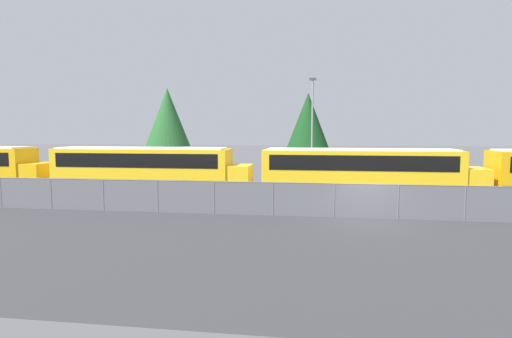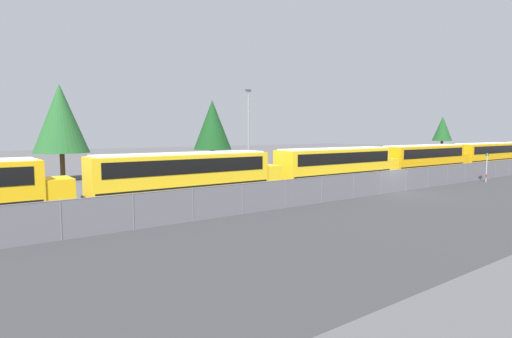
{
  "view_description": "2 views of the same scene",
  "coord_description": "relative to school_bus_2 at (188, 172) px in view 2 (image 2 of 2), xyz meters",
  "views": [
    {
      "loc": [
        -2.7,
        -19.95,
        4.3
      ],
      "look_at": [
        -6.21,
        5.3,
        1.87
      ],
      "focal_mm": 28.0,
      "sensor_mm": 36.0,
      "label": 1
    },
    {
      "loc": [
        -26.05,
        -18.08,
        4.51
      ],
      "look_at": [
        -8.95,
        5.43,
        1.86
      ],
      "focal_mm": 28.0,
      "sensor_mm": 36.0,
      "label": 2
    }
  ],
  "objects": [
    {
      "name": "tree_0",
      "position": [
        10.93,
        15.74,
        3.52
      ],
      "size": [
        4.34,
        4.34,
        8.23
      ],
      "color": "#51381E",
      "rests_on": "ground_plane"
    },
    {
      "name": "tree_2",
      "position": [
        60.63,
        15.95,
        3.36
      ],
      "size": [
        3.52,
        3.52,
        7.57
      ],
      "color": "#51381E",
      "rests_on": "ground_plane"
    },
    {
      "name": "tree_1",
      "position": [
        -4.7,
        17.02,
        3.95
      ],
      "size": [
        4.97,
        4.97,
        9.07
      ],
      "color": "#51381E",
      "rests_on": "ground_plane"
    },
    {
      "name": "school_bus_3",
      "position": [
        14.67,
        -0.1,
        0.0
      ],
      "size": [
        13.9,
        2.49,
        3.18
      ],
      "color": "yellow",
      "rests_on": "ground_plane"
    },
    {
      "name": "street_sign",
      "position": [
        26.44,
        -7.36,
        -0.46
      ],
      "size": [
        0.7,
        0.09,
        2.64
      ],
      "color": "#B7B7BC",
      "rests_on": "ground_plane"
    },
    {
      "name": "ground_plane",
      "position": [
        14.02,
        -6.25,
        -1.87
      ],
      "size": [
        200.0,
        200.0,
        0.0
      ],
      "primitive_type": "plane",
      "color": "#4C4C4F"
    },
    {
      "name": "light_pole",
      "position": [
        11.37,
        9.16,
        2.95
      ],
      "size": [
        0.6,
        0.24,
        8.87
      ],
      "color": "gray",
      "rests_on": "ground_plane"
    },
    {
      "name": "fence",
      "position": [
        14.02,
        -6.25,
        -1.0
      ],
      "size": [
        113.5,
        0.07,
        1.72
      ],
      "color": "#9EA0A5",
      "rests_on": "ground_plane"
    },
    {
      "name": "school_bus_5",
      "position": [
        43.38,
        0.22,
        0.0
      ],
      "size": [
        13.9,
        2.49,
        3.18
      ],
      "color": "#EDA80F",
      "rests_on": "ground_plane"
    },
    {
      "name": "road_strip",
      "position": [
        14.02,
        -12.25,
        -1.87
      ],
      "size": [
        147.43,
        12.0,
        0.01
      ],
      "color": "#333335",
      "rests_on": "ground_plane"
    },
    {
      "name": "school_bus_2",
      "position": [
        0.0,
        0.0,
        0.0
      ],
      "size": [
        13.9,
        2.49,
        3.18
      ],
      "color": "yellow",
      "rests_on": "ground_plane"
    },
    {
      "name": "school_bus_4",
      "position": [
        28.82,
        0.06,
        0.0
      ],
      "size": [
        13.9,
        2.49,
        3.18
      ],
      "color": "#EDA80F",
      "rests_on": "ground_plane"
    }
  ]
}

